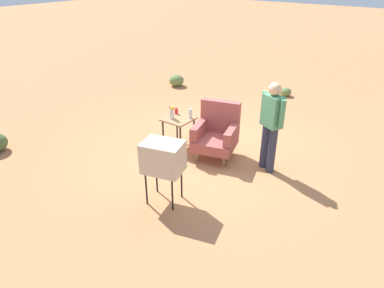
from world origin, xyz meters
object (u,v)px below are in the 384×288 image
Objects in this scene: soda_can_red at (176,111)px; side_table at (178,122)px; armchair at (217,132)px; flower_vase at (172,111)px; tv_on_stand at (163,157)px; person_standing at (271,122)px; bottle_short_clear at (190,113)px.

side_table is at bearing -41.44° from soda_can_red.
armchair reaches higher than flower_vase.
tv_on_stand reaches higher than side_table.
flower_vase is (-0.93, -0.22, 0.27)m from armchair.
person_standing reaches higher than armchair.
bottle_short_clear is 0.37m from soda_can_red.
soda_can_red is at bearing 123.79° from tv_on_stand.
armchair is 1.03× the size of tv_on_stand.
person_standing reaches higher than flower_vase.
tv_on_stand is 5.15× the size of bottle_short_clear.
person_standing is at bearing 7.80° from side_table.
bottle_short_clear is at bearing 178.62° from armchair.
soda_can_red is at bearing 138.56° from side_table.
side_table is (-0.83, -0.13, 0.03)m from armchair.
person_standing is at bearing 6.65° from armchair.
soda_can_red is at bearing 108.72° from flower_vase.
person_standing is 1.69m from bottle_short_clear.
tv_on_stand is at bearing -56.21° from soda_can_red.
armchair reaches higher than bottle_short_clear.
flower_vase is at bearing -138.79° from side_table.
soda_can_red reaches higher than side_table.
tv_on_stand is at bearing -65.19° from bottle_short_clear.
flower_vase is at bearing -170.18° from person_standing.
person_standing is 13.44× the size of soda_can_red.
bottle_short_clear is at bearing -176.42° from person_standing.
side_table is 0.31m from bottle_short_clear.
side_table is 2.34× the size of flower_vase.
flower_vase is at bearing -166.73° from armchair.
soda_can_red is 0.27m from flower_vase.
armchair is 1.77m from tv_on_stand.
side_table is 1.92m from person_standing.
tv_on_stand is (1.00, -1.60, 0.25)m from side_table.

